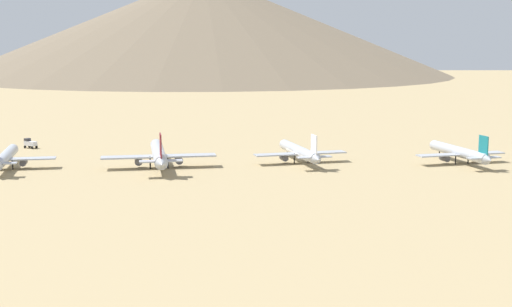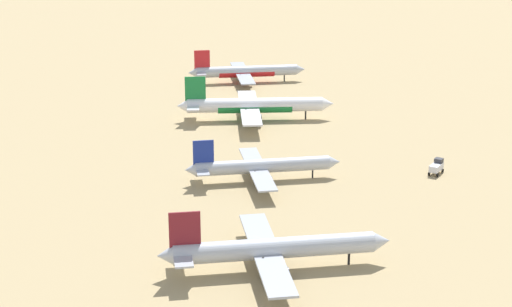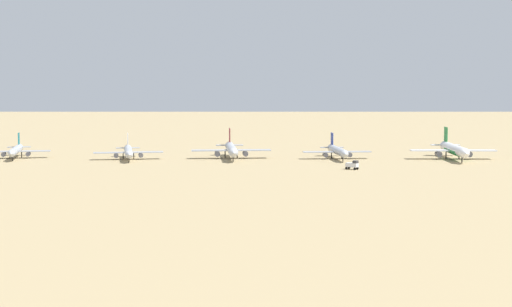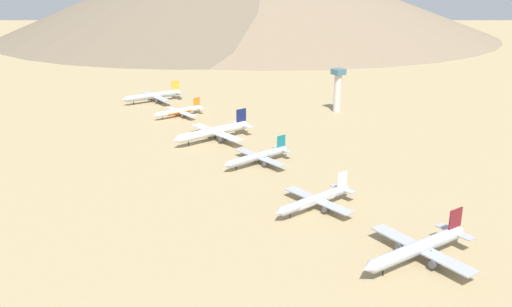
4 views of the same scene
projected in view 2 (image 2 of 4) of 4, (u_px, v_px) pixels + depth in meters
The scene contains 5 objects.
parked_jet_5 at pixel (272, 249), 167.89m from camera, with size 47.44×38.53×13.68m.
parked_jet_6 at pixel (261, 166), 216.22m from camera, with size 40.64×33.02×11.72m.
parked_jet_7 at pixel (254, 106), 268.17m from camera, with size 50.24×40.78×14.49m.
parked_jet_8 at pixel (246, 72), 315.31m from camera, with size 44.27×35.92×12.77m.
service_truck at pixel (437, 166), 221.72m from camera, with size 5.16×5.63×3.90m.
Camera 2 is at (-20.10, -101.79, 76.77)m, focal length 59.10 mm.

